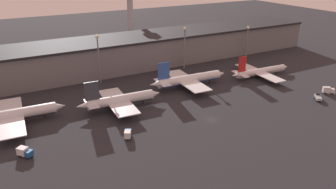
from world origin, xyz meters
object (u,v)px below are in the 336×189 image
object	(u,v)px
service_vehicle_0	(128,134)
airplane_2	(189,79)
service_vehicle_1	(318,97)
control_tower	(130,6)
airplane_1	(120,100)
service_vehicle_2	(24,152)
airplane_3	(260,71)
airplane_0	(13,115)
service_vehicle_3	(328,90)

from	to	relation	value
service_vehicle_0	airplane_2	bearing A→B (deg)	-27.38
service_vehicle_1	control_tower	world-z (taller)	control_tower
airplane_1	airplane_2	size ratio (longest dim) A/B	0.88
service_vehicle_2	airplane_1	bearing A→B (deg)	76.27
airplane_2	airplane_3	world-z (taller)	airplane_2
service_vehicle_0	service_vehicle_1	bearing A→B (deg)	-68.96
airplane_0	control_tower	xyz separation A→B (m)	(93.42, 102.01, 23.89)
airplane_0	control_tower	size ratio (longest dim) A/B	0.84
airplane_1	airplane_3	bearing A→B (deg)	4.29
service_vehicle_2	service_vehicle_3	size ratio (longest dim) A/B	1.00
airplane_0	airplane_1	xyz separation A→B (m)	(42.11, -6.71, 0.01)
service_vehicle_1	control_tower	bearing A→B (deg)	52.61
airplane_0	airplane_2	world-z (taller)	airplane_2
airplane_2	service_vehicle_1	size ratio (longest dim) A/B	7.15
airplane_1	service_vehicle_0	xyz separation A→B (m)	(-6.87, -25.20, -2.16)
airplane_3	service_vehicle_0	bearing A→B (deg)	-160.19
airplane_0	airplane_1	size ratio (longest dim) A/B	1.06
service_vehicle_3	control_tower	world-z (taller)	control_tower
airplane_0	service_vehicle_2	distance (m)	26.86
service_vehicle_0	service_vehicle_3	xyz separation A→B (m)	(100.92, -7.62, 0.18)
airplane_3	service_vehicle_1	bearing A→B (deg)	-85.63
service_vehicle_2	control_tower	bearing A→B (deg)	104.68
airplane_2	airplane_3	size ratio (longest dim) A/B	1.11
airplane_3	airplane_0	bearing A→B (deg)	-179.16
service_vehicle_0	control_tower	xyz separation A→B (m)	(58.18, 133.92, 26.04)
airplane_3	service_vehicle_0	world-z (taller)	airplane_3
airplane_3	service_vehicle_2	world-z (taller)	airplane_3
airplane_1	control_tower	distance (m)	122.57
airplane_0	airplane_1	bearing A→B (deg)	-5.87
airplane_0	service_vehicle_1	distance (m)	132.68
airplane_3	service_vehicle_0	distance (m)	93.66
service_vehicle_1	control_tower	xyz separation A→B (m)	(-32.33, 144.23, 26.49)
service_vehicle_2	service_vehicle_3	xyz separation A→B (m)	(135.52, -12.76, 0.09)
service_vehicle_0	control_tower	size ratio (longest dim) A/B	0.11
service_vehicle_0	service_vehicle_1	xyz separation A→B (m)	(90.51, -10.31, -0.45)
airplane_0	service_vehicle_3	xyz separation A→B (m)	(136.16, -39.53, -1.96)
service_vehicle_2	service_vehicle_3	distance (m)	136.12
airplane_0	control_tower	distance (m)	140.37
airplane_1	airplane_2	distance (m)	40.83
airplane_0	service_vehicle_0	distance (m)	47.59
airplane_2	service_vehicle_3	size ratio (longest dim) A/B	7.97
airplane_3	service_vehicle_1	distance (m)	37.15
airplane_3	service_vehicle_3	xyz separation A→B (m)	(11.18, -34.42, -1.11)
service_vehicle_1	airplane_2	bearing A→B (deg)	85.16
control_tower	airplane_3	bearing A→B (deg)	-73.59
service_vehicle_0	service_vehicle_3	world-z (taller)	service_vehicle_3
service_vehicle_0	control_tower	world-z (taller)	control_tower
airplane_3	service_vehicle_2	xyz separation A→B (m)	(-124.34, -21.65, -1.19)
service_vehicle_3	service_vehicle_0	bearing A→B (deg)	-147.08
service_vehicle_0	service_vehicle_2	distance (m)	34.98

